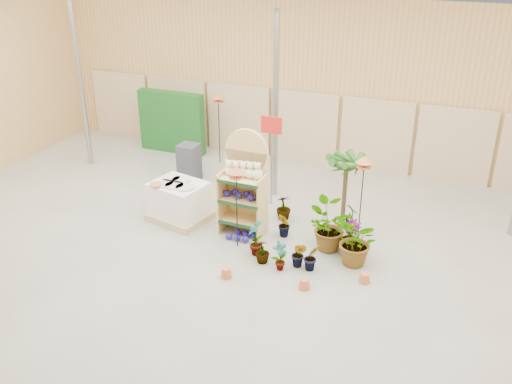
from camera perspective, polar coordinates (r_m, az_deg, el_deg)
room at (r=11.20m, az=-2.54°, el=4.65°), size 15.20×12.10×4.70m
display_shelf at (r=12.21m, az=-1.08°, el=0.60°), size 0.98×0.63×2.31m
teddy_bears at (r=11.94m, az=-1.14°, el=2.14°), size 0.86×0.24×0.38m
gazing_balls_shelf at (r=12.17m, az=-1.31°, el=-0.27°), size 0.85×0.29×0.16m
gazing_balls_floor at (r=12.29m, az=-1.47°, el=-4.39°), size 0.63×0.39×0.15m
pallet_stack at (r=13.02m, az=-7.72°, el=-0.93°), size 1.47×1.31×0.94m
charcoal_planters at (r=14.95m, az=-6.69°, el=2.92°), size 0.50×0.50×1.00m
trellis_stock at (r=16.88m, az=-8.42°, el=6.93°), size 2.00×0.30×1.80m
offer_sign at (r=13.19m, az=1.56°, el=4.95°), size 0.50×0.08×2.20m
bird_table_front at (r=11.29m, az=-1.99°, el=1.98°), size 0.34×0.34×1.83m
bird_table_right at (r=11.83m, az=10.79°, el=2.94°), size 0.34×0.34×1.88m
bird_table_back at (r=15.57m, az=-3.80°, el=9.34°), size 0.34×0.34×2.02m
palm at (r=12.39m, az=9.06°, el=2.96°), size 0.70×0.70×1.77m
potted_plant_0 at (r=11.58m, az=-0.05°, el=-4.56°), size 0.38×0.47×0.79m
potted_plant_1 at (r=11.26m, az=4.33°, el=-6.24°), size 0.36×0.31×0.57m
potted_plant_2 at (r=11.80m, az=7.09°, el=-3.49°), size 1.11×1.03×1.04m
potted_plant_3 at (r=11.81m, az=9.38°, el=-4.44°), size 0.43×0.43×0.74m
potted_plant_4 at (r=12.53m, az=9.58°, el=-2.64°), size 0.45×0.46×0.73m
potted_plant_5 at (r=12.26m, az=2.86°, el=-3.32°), size 0.39×0.41×0.58m
potted_plant_7 at (r=11.39m, az=0.64°, el=-5.92°), size 0.38×0.38×0.51m
potted_plant_8 at (r=11.13m, az=2.40°, el=-6.43°), size 0.37×0.40×0.63m
potted_plant_9 at (r=11.20m, az=5.58°, el=-6.48°), size 0.40×0.40×0.57m
potted_plant_10 at (r=11.34m, az=10.02°, el=-4.98°), size 1.14×1.19×1.03m
potted_plant_11 at (r=13.00m, az=2.78°, el=-1.52°), size 0.46×0.46×0.59m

